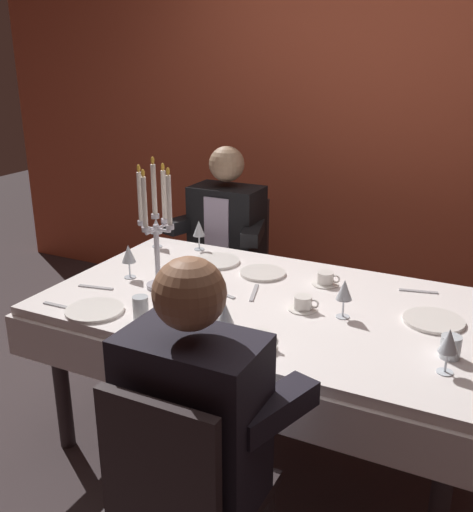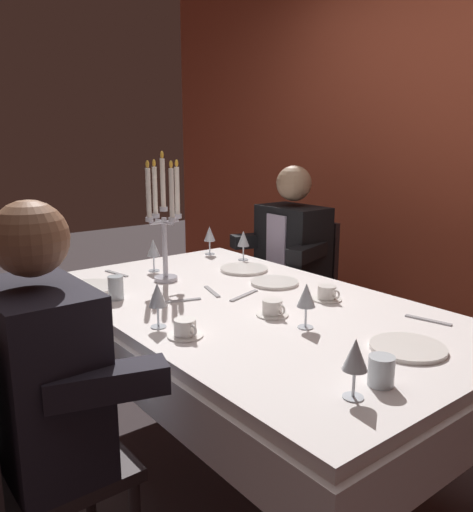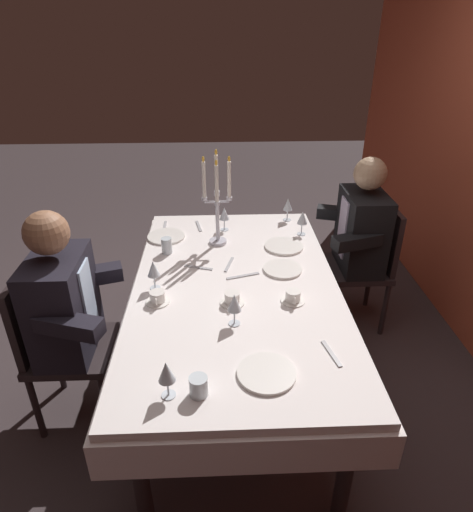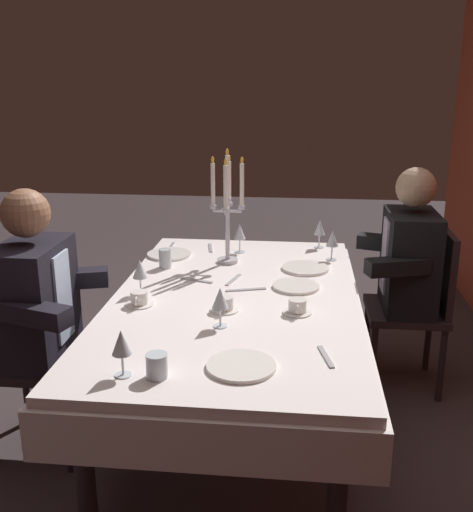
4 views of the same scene
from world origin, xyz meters
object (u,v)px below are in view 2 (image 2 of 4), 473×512
object	(u,v)px
candelabra	(164,221)
wine_glass_0	(210,235)
dinner_plate_2	(274,282)
seated_diner_1	(40,376)
dining_table	(249,330)
coffee_cup_0	(185,329)
seated_diner_0	(293,249)
water_tumbler_0	(381,371)
dinner_plate_3	(408,348)
coffee_cup_2	(273,309)
wine_glass_3	(157,296)
wine_glass_1	(306,297)
coffee_cup_1	(327,294)
dinner_plate_0	(244,269)
wine_glass_2	(355,356)
dinner_plate_1	(90,287)
wine_glass_5	(153,249)
water_tumbler_1	(116,288)
wine_glass_4	(243,240)

from	to	relation	value
candelabra	wine_glass_0	world-z (taller)	candelabra
dinner_plate_2	seated_diner_1	distance (m)	1.19
dining_table	coffee_cup_0	bearing A→B (deg)	-69.58
seated_diner_0	seated_diner_1	world-z (taller)	same
dinner_plate_2	water_tumbler_0	world-z (taller)	water_tumbler_0
coffee_cup_0	seated_diner_0	bearing A→B (deg)	121.96
water_tumbler_0	coffee_cup_0	distance (m)	0.67
candelabra	dinner_plate_2	xyz separation A→B (m)	(0.36, 0.37, -0.28)
dinner_plate_3	coffee_cup_2	size ratio (longest dim) A/B	1.82
wine_glass_3	wine_glass_1	bearing A→B (deg)	51.36
wine_glass_1	coffee_cup_1	world-z (taller)	wine_glass_1
seated_diner_1	coffee_cup_1	bearing A→B (deg)	88.63
dinner_plate_0	wine_glass_0	size ratio (longest dim) A/B	1.48
coffee_cup_1	dinner_plate_2	bearing A→B (deg)	-178.30
dinner_plate_3	coffee_cup_2	xyz separation A→B (m)	(-0.51, -0.12, 0.02)
dinner_plate_2	wine_glass_3	size ratio (longest dim) A/B	1.35
dining_table	wine_glass_2	size ratio (longest dim) A/B	11.83
dinner_plate_1	seated_diner_0	xyz separation A→B (m)	(-0.06, 1.32, -0.01)
wine_glass_1	coffee_cup_0	size ratio (longest dim) A/B	1.24
wine_glass_0	wine_glass_3	bearing A→B (deg)	-44.01
candelabra	dinner_plate_3	distance (m)	1.23
dinner_plate_1	wine_glass_5	xyz separation A→B (m)	(-0.10, 0.38, 0.11)
candelabra	seated_diner_0	size ratio (longest dim) A/B	0.49
water_tumbler_0	water_tumbler_1	bearing A→B (deg)	-168.75
wine_glass_5	water_tumbler_1	xyz separation A→B (m)	(0.32, -0.36, -0.07)
wine_glass_0	candelabra	bearing A→B (deg)	-55.57
seated_diner_1	wine_glass_2	bearing A→B (deg)	43.15
coffee_cup_2	dinner_plate_3	bearing A→B (deg)	13.42
wine_glass_4	coffee_cup_0	distance (m)	1.15
dinner_plate_1	wine_glass_0	distance (m)	0.87
coffee_cup_0	wine_glass_2	bearing A→B (deg)	10.13
wine_glass_2	wine_glass_3	xyz separation A→B (m)	(-0.76, -0.14, -0.00)
wine_glass_4	dinner_plate_3	bearing A→B (deg)	-15.72
dining_table	dinner_plate_0	world-z (taller)	dinner_plate_0
candelabra	seated_diner_1	xyz separation A→B (m)	(0.64, -0.79, -0.29)
wine_glass_5	seated_diner_0	bearing A→B (deg)	87.39
coffee_cup_0	seated_diner_1	xyz separation A→B (m)	(-0.01, -0.48, -0.03)
wine_glass_3	water_tumbler_1	bearing A→B (deg)	176.31
candelabra	water_tumbler_0	world-z (taller)	candelabra
water_tumbler_0	seated_diner_1	size ratio (longest dim) A/B	0.07
dining_table	dinner_plate_3	distance (m)	0.70
wine_glass_0	coffee_cup_2	distance (m)	1.10
dinner_plate_3	seated_diner_0	bearing A→B (deg)	149.41
wine_glass_1	coffee_cup_0	distance (m)	0.44
dinner_plate_2	wine_glass_0	bearing A→B (deg)	169.83
wine_glass_0	wine_glass_5	distance (m)	0.47
wine_glass_2	wine_glass_3	size ratio (longest dim) A/B	1.00
dinner_plate_0	wine_glass_0	distance (m)	0.43
dinner_plate_1	coffee_cup_2	world-z (taller)	coffee_cup_2
water_tumbler_1	coffee_cup_2	world-z (taller)	water_tumbler_1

